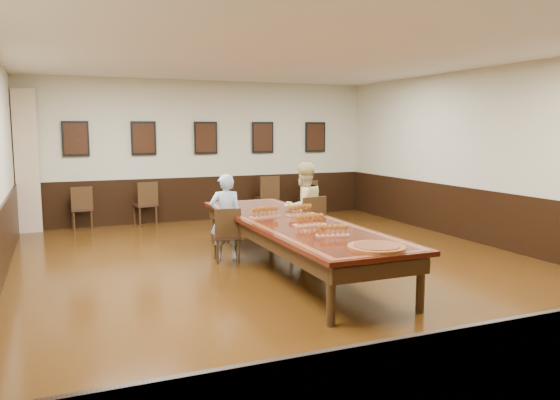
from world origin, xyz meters
name	(u,v)px	position (x,y,z in m)	size (l,w,h in m)	color
floor	(293,270)	(0.00, 0.00, -0.01)	(8.00, 10.00, 0.02)	black
ceiling	(293,51)	(0.00, 0.00, 3.21)	(8.00, 10.00, 0.02)	white
wall_back	(205,151)	(0.00, 5.01, 1.60)	(8.00, 0.02, 3.20)	beige
wall_right	(502,158)	(4.01, 0.00, 1.60)	(0.02, 10.00, 3.20)	beige
chair_man	(227,234)	(-0.76, 0.90, 0.44)	(0.41, 0.45, 0.88)	black
chair_woman	(307,224)	(0.68, 0.94, 0.49)	(0.46, 0.50, 0.99)	black
spare_chair_a	(81,208)	(-2.76, 4.80, 0.46)	(0.43, 0.47, 0.91)	black
spare_chair_b	(145,203)	(-1.44, 4.80, 0.48)	(0.45, 0.49, 0.96)	black
spare_chair_c	(267,197)	(1.40, 4.67, 0.50)	(0.47, 0.51, 1.00)	black
spare_chair_d	(307,198)	(2.44, 4.62, 0.44)	(0.41, 0.45, 0.87)	black
person_man	(226,217)	(-0.74, 0.99, 0.70)	(0.51, 0.34, 1.40)	#4F86C6
person_woman	(304,207)	(0.66, 1.04, 0.77)	(0.77, 0.60, 1.54)	beige
pink_phone	(318,214)	(0.60, 0.35, 0.76)	(0.07, 0.14, 0.01)	#DE4A8D
curtain	(27,162)	(-3.75, 4.82, 1.45)	(0.45, 0.18, 2.90)	tan
wainscoting	(293,237)	(0.00, 0.00, 0.50)	(8.00, 10.00, 1.00)	black
conference_table	(293,230)	(0.00, 0.00, 0.61)	(1.40, 5.00, 0.76)	black
posters	(206,138)	(0.00, 4.94, 1.90)	(6.14, 0.04, 0.74)	black
flight_a	(265,212)	(-0.29, 0.40, 0.84)	(0.51, 0.23, 0.18)	#A15F43
flight_b	(300,210)	(0.31, 0.40, 0.83)	(0.50, 0.26, 0.18)	#A15F43
flight_c	(310,220)	(0.03, -0.52, 0.83)	(0.48, 0.18, 0.18)	#A15F43
flight_d	(333,231)	(-0.02, -1.29, 0.82)	(0.44, 0.23, 0.16)	#A15F43
red_plate_grp	(297,225)	(-0.13, -0.45, 0.76)	(0.18, 0.18, 0.02)	#B30B1D
carved_platter	(377,247)	(0.08, -2.15, 0.78)	(0.74, 0.74, 0.05)	#622F13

